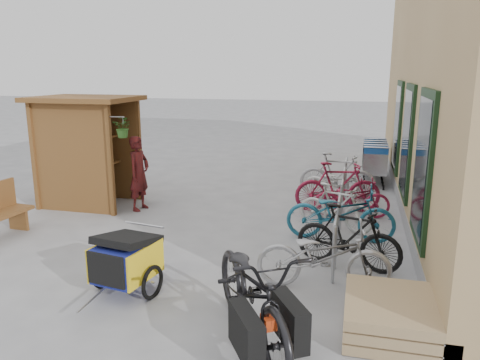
% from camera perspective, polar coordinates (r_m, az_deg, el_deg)
% --- Properties ---
extents(ground, '(80.00, 80.00, 0.00)m').
position_cam_1_polar(ground, '(7.60, -6.54, -9.70)').
color(ground, '#9C9C9F').
extents(kiosk, '(2.49, 1.65, 2.40)m').
position_cam_1_polar(kiosk, '(10.80, -18.55, 5.14)').
color(kiosk, brown).
rests_on(kiosk, ground).
extents(bike_rack, '(0.05, 5.35, 0.86)m').
position_cam_1_polar(bike_rack, '(9.25, 12.28, -2.30)').
color(bike_rack, '#A5A8AD').
rests_on(bike_rack, ground).
extents(pallet_stack, '(1.00, 1.20, 0.40)m').
position_cam_1_polar(pallet_stack, '(5.83, 17.72, -15.49)').
color(pallet_stack, tan).
rests_on(pallet_stack, ground).
extents(shopping_carts, '(0.62, 2.47, 1.11)m').
position_cam_1_polar(shopping_carts, '(13.28, 16.04, 2.78)').
color(shopping_carts, silver).
rests_on(shopping_carts, ground).
extents(child_trailer, '(0.94, 1.51, 0.87)m').
position_cam_1_polar(child_trailer, '(6.55, -13.72, -9.29)').
color(child_trailer, '#1B2495').
rests_on(child_trailer, ground).
extents(cargo_bike, '(1.86, 2.35, 1.19)m').
position_cam_1_polar(cargo_bike, '(5.24, 1.60, -13.58)').
color(cargo_bike, black).
rests_on(cargo_bike, ground).
extents(person_kiosk, '(0.47, 0.64, 1.60)m').
position_cam_1_polar(person_kiosk, '(10.20, -12.21, 0.79)').
color(person_kiosk, maroon).
rests_on(person_kiosk, ground).
extents(bike_0, '(1.88, 0.79, 0.96)m').
position_cam_1_polar(bike_0, '(6.56, 10.15, -9.13)').
color(bike_0, '#98999D').
rests_on(bike_0, ground).
extents(bike_1, '(1.70, 0.87, 0.98)m').
position_cam_1_polar(bike_1, '(7.31, 13.06, -6.76)').
color(bike_1, black).
rests_on(bike_1, ground).
extents(bike_2, '(1.90, 0.68, 0.99)m').
position_cam_1_polar(bike_2, '(8.43, 12.14, -3.97)').
color(bike_2, '#1C5971').
rests_on(bike_2, ground).
extents(bike_3, '(1.53, 0.88, 0.89)m').
position_cam_1_polar(bike_3, '(8.95, 11.61, -3.29)').
color(bike_3, '#B8B8B4').
rests_on(bike_3, ground).
extents(bike_4, '(1.58, 0.70, 0.81)m').
position_cam_1_polar(bike_4, '(9.81, 13.45, -2.16)').
color(bike_4, maroon).
rests_on(bike_4, ground).
extents(bike_5, '(1.86, 0.86, 1.08)m').
position_cam_1_polar(bike_5, '(10.07, 11.85, -0.88)').
color(bike_5, maroon).
rests_on(bike_5, ground).
extents(bike_6, '(1.71, 1.00, 0.85)m').
position_cam_1_polar(bike_6, '(10.86, 11.85, -0.47)').
color(bike_6, '#B8B8B4').
rests_on(bike_6, ground).
extents(bike_7, '(1.79, 0.57, 1.06)m').
position_cam_1_polar(bike_7, '(11.26, 11.77, 0.58)').
color(bike_7, '#98999D').
rests_on(bike_7, ground).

